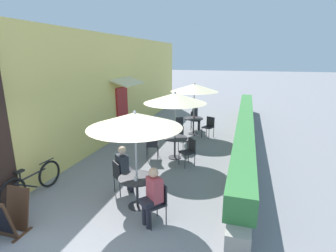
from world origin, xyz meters
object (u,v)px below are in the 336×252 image
(cafe_chair_near_left, at_px, (120,175))
(seated_patron_far_left, at_px, (196,115))
(patio_table_mid, at_px, (175,142))
(patio_table_far, at_px, (194,122))
(cafe_chair_mid_right, at_px, (152,144))
(cafe_chair_far_right, at_px, (178,125))
(patio_umbrella_mid, at_px, (175,98))
(cafe_chair_mid_back, at_px, (189,150))
(cafe_chair_near_right, at_px, (157,200))
(patio_umbrella_near, at_px, (135,120))
(coffee_cup_far, at_px, (194,117))
(menu_board, at_px, (9,214))
(seated_patron_near_right, at_px, (152,194))
(coffee_cup_near, at_px, (136,179))
(cafe_chair_mid_left, at_px, (183,137))
(cafe_chair_far_back, at_px, (209,125))
(bicycle_leaning, at_px, (32,182))
(patio_table_near, at_px, (137,185))
(cafe_chair_far_left, at_px, (194,119))
(seated_patron_near_left, at_px, (124,167))
(patio_umbrella_far, at_px, (194,88))

(cafe_chair_near_left, xyz_separation_m, seated_patron_far_left, (0.69, 6.43, 0.17))
(patio_table_mid, relative_size, patio_table_far, 1.00)
(cafe_chair_mid_right, bearing_deg, cafe_chair_far_right, 70.75)
(patio_umbrella_mid, height_order, cafe_chair_far_right, patio_umbrella_mid)
(cafe_chair_mid_back, height_order, patio_table_far, cafe_chair_mid_back)
(cafe_chair_near_right, relative_size, seated_patron_far_left, 0.70)
(patio_umbrella_near, bearing_deg, cafe_chair_mid_back, 76.70)
(coffee_cup_far, relative_size, menu_board, 0.10)
(seated_patron_near_right, xyz_separation_m, seated_patron_far_left, (-0.50, 7.38, 0.00))
(coffee_cup_near, bearing_deg, cafe_chair_near_left, 139.51)
(seated_patron_near_right, bearing_deg, cafe_chair_mid_left, -44.91)
(patio_umbrella_near, distance_m, cafe_chair_mid_back, 3.15)
(cafe_chair_near_left, xyz_separation_m, cafe_chair_far_back, (1.44, 5.42, 0.00))
(seated_patron_near_right, relative_size, cafe_chair_mid_left, 1.44)
(bicycle_leaning, distance_m, menu_board, 1.45)
(seated_patron_near_right, distance_m, cafe_chair_mid_left, 4.44)
(seated_patron_near_right, relative_size, cafe_chair_mid_right, 1.44)
(patio_table_near, relative_size, cafe_chair_mid_left, 0.97)
(cafe_chair_near_left, distance_m, patio_table_far, 5.72)
(seated_patron_near_right, height_order, cafe_chair_far_left, seated_patron_near_right)
(cafe_chair_mid_left, relative_size, cafe_chair_mid_right, 1.00)
(cafe_chair_far_right, xyz_separation_m, menu_board, (-1.51, -7.20, -0.09))
(seated_patron_near_left, xyz_separation_m, bicycle_leaning, (-2.11, -0.83, -0.31))
(seated_patron_far_left, bearing_deg, cafe_chair_far_right, -28.51)
(cafe_chair_mid_back, bearing_deg, cafe_chair_far_right, -24.44)
(patio_table_near, height_order, coffee_cup_near, coffee_cup_near)
(patio_table_near, distance_m, cafe_chair_mid_left, 3.91)
(cafe_chair_near_right, relative_size, cafe_chair_far_back, 1.00)
(cafe_chair_mid_back, xyz_separation_m, coffee_cup_far, (-0.54, 3.54, 0.26))
(patio_umbrella_far, bearing_deg, coffee_cup_near, -90.45)
(patio_table_near, xyz_separation_m, cafe_chair_mid_right, (-0.68, 2.87, -0.03))
(cafe_chair_mid_left, xyz_separation_m, cafe_chair_far_right, (-0.64, 1.70, 0.00))
(coffee_cup_far, bearing_deg, cafe_chair_mid_right, -102.99)
(patio_table_far, bearing_deg, menu_board, -105.16)
(bicycle_leaning, bearing_deg, patio_umbrella_mid, 56.38)
(cafe_chair_far_back, height_order, coffee_cup_far, cafe_chair_far_back)
(patio_umbrella_near, bearing_deg, patio_umbrella_mid, 89.34)
(seated_patron_far_left, xyz_separation_m, cafe_chair_far_back, (0.75, -1.01, -0.17))
(patio_table_far, xyz_separation_m, cafe_chair_far_back, (0.72, -0.25, -0.03))
(cafe_chair_near_left, height_order, menu_board, cafe_chair_near_left)
(cafe_chair_mid_right, relative_size, cafe_chair_far_back, 1.00)
(seated_patron_near_right, bearing_deg, bicycle_leaning, 36.27)
(coffee_cup_near, height_order, cafe_chair_mid_left, cafe_chair_mid_left)
(cafe_chair_mid_right, bearing_deg, cafe_chair_far_left, 65.72)
(menu_board, bearing_deg, cafe_chair_far_right, 77.49)
(cafe_chair_near_right, xyz_separation_m, bicycle_leaning, (-3.30, 0.12, -0.14))
(cafe_chair_near_right, bearing_deg, menu_board, 63.85)
(cafe_chair_mid_back, height_order, cafe_chair_far_left, same)
(patio_umbrella_mid, bearing_deg, menu_board, -113.17)
(cafe_chair_mid_back, distance_m, cafe_chair_far_left, 4.24)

